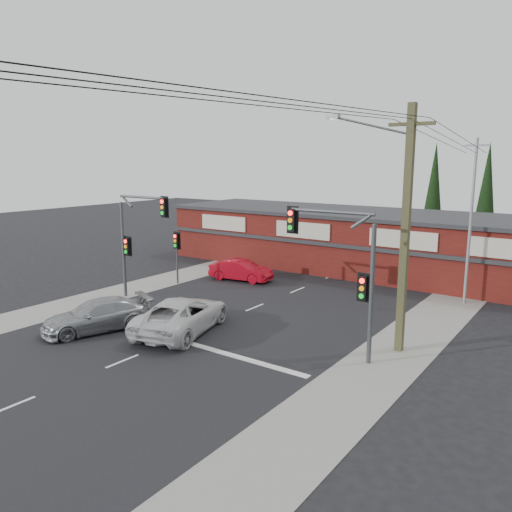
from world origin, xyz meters
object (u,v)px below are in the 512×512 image
Objects in this scene: shop_building at (341,238)px; utility_pole at (402,222)px; silver_suv at (97,315)px; red_sedan at (241,270)px; white_suv at (182,315)px.

utility_pole is at bearing -56.24° from shop_building.
shop_building is (2.88, 19.71, 1.41)m from silver_suv.
silver_suv is at bearing 173.02° from red_sedan.
shop_building reaches higher than silver_suv.
utility_pole is (12.73, -6.05, 4.70)m from red_sedan.
silver_suv is 0.18× the size of shop_building.
utility_pole is at bearing 46.37° from silver_suv.
silver_suv is 14.29m from utility_pole.
white_suv is 10.61m from utility_pole.
red_sedan is 0.15× the size of shop_building.
utility_pole reaches higher than white_suv.
shop_building is at bearing 123.76° from utility_pole.
shop_building is (-0.47, 17.53, 1.33)m from white_suv.
red_sedan is at bearing -113.00° from shop_building.
white_suv reaches higher than silver_suv.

